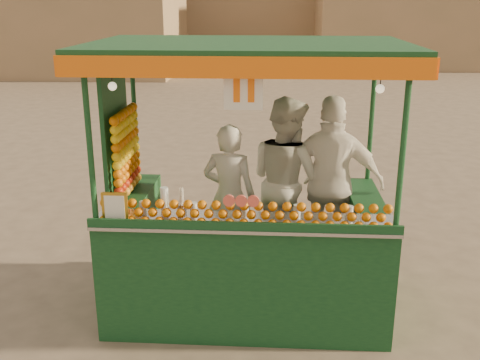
# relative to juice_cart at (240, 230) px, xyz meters

# --- Properties ---
(ground) EXTENTS (90.00, 90.00, 0.00)m
(ground) POSITION_rel_juice_cart_xyz_m (-0.08, 0.14, -0.92)
(ground) COLOR brown
(ground) RESTS_ON ground
(building_left) EXTENTS (10.00, 6.00, 6.00)m
(building_left) POSITION_rel_juice_cart_xyz_m (-9.08, 20.14, 2.08)
(building_left) COLOR #9F7A5A
(building_left) RESTS_ON ground
(building_right) EXTENTS (9.00, 6.00, 5.00)m
(building_right) POSITION_rel_juice_cart_xyz_m (6.92, 24.14, 1.58)
(building_right) COLOR #9F7A5A
(building_right) RESTS_ON ground
(juice_cart) EXTENTS (3.13, 2.03, 2.84)m
(juice_cart) POSITION_rel_juice_cart_xyz_m (0.00, 0.00, 0.00)
(juice_cart) COLOR #0E361B
(juice_cart) RESTS_ON ground
(vendor_left) EXTENTS (0.65, 0.48, 1.63)m
(vendor_left) POSITION_rel_juice_cart_xyz_m (-0.14, 0.43, 0.22)
(vendor_left) COLOR silver
(vendor_left) RESTS_ON ground
(vendor_middle) EXTENTS (1.15, 1.17, 1.91)m
(vendor_middle) POSITION_rel_juice_cart_xyz_m (0.49, 0.61, 0.36)
(vendor_middle) COLOR silver
(vendor_middle) RESTS_ON ground
(vendor_right) EXTENTS (1.17, 0.56, 1.94)m
(vendor_right) POSITION_rel_juice_cart_xyz_m (0.99, 0.48, 0.38)
(vendor_right) COLOR white
(vendor_right) RESTS_ON ground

